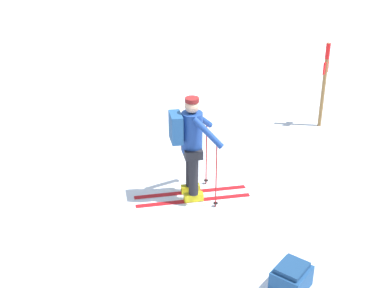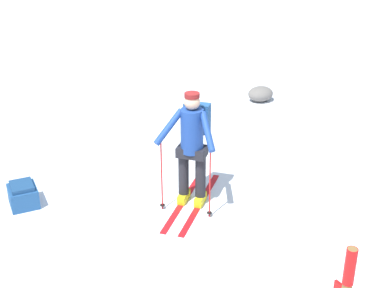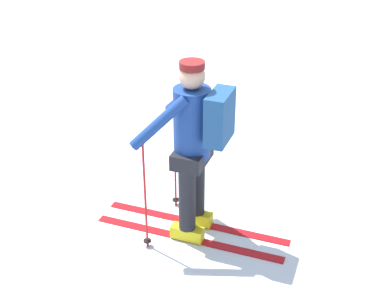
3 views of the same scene
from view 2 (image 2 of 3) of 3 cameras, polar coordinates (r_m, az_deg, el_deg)
The scene contains 4 objects.
ground_plane at distance 7.38m, azimuth -2.66°, elevation -8.23°, with size 80.00×80.00×0.00m, color white.
skier at distance 7.38m, azimuth 0.06°, elevation 0.28°, with size 1.65×1.34×1.67m.
dropped_backpack at distance 8.02m, azimuth -17.57°, elevation -5.22°, with size 0.47×0.51×0.34m.
rock_boulder at distance 11.80m, azimuth 7.32°, elevation 5.33°, with size 0.58×0.49×0.32m, color slate.
Camera 2 is at (3.42, 5.19, 3.98)m, focal length 50.00 mm.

